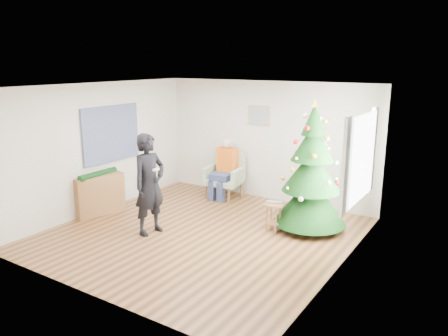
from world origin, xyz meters
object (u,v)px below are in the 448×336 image
Objects in this scene: armchair at (225,181)px; standing_man at (149,184)px; console at (99,195)px; christmas_tree at (312,172)px; stool at (273,217)px.

standing_man reaches higher than armchair.
standing_man is 1.63m from console.
standing_man is (0.02, -2.51, 0.52)m from armchair.
christmas_tree reaches higher than standing_man.
armchair is (-1.84, 1.26, 0.11)m from stool.
christmas_tree is 2.38× the size of console.
stool is 3.52m from console.
christmas_tree is at bearing 42.63° from stool.
console reaches higher than stool.
christmas_tree reaches higher than armchair.
stool is (-0.50, -0.46, -0.80)m from christmas_tree.
christmas_tree reaches higher than console.
console is at bearing -158.65° from christmas_tree.
console is (-1.52, -2.31, 0.02)m from armchair.
armchair is at bearing 7.69° from standing_man.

